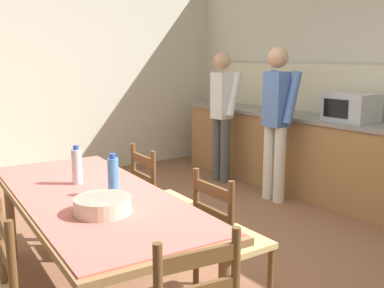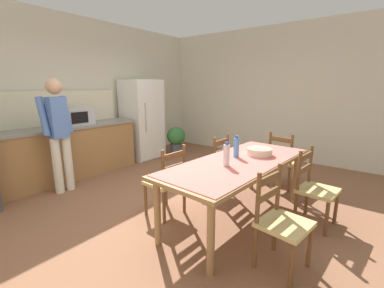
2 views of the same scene
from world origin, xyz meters
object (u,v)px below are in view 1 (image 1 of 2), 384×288
at_px(microwave, 351,108).
at_px(chair_side_far_right, 229,241).
at_px(person_at_counter, 276,116).
at_px(dining_table, 92,205).
at_px(bottle_near_centre, 77,166).
at_px(person_at_sink, 222,110).
at_px(chair_side_far_left, 158,201).
at_px(bottle_off_centre, 113,176).
at_px(serving_bowl, 103,204).

distance_m(microwave, chair_side_far_right, 2.61).
height_order(chair_side_far_right, person_at_counter, person_at_counter).
distance_m(microwave, dining_table, 3.13).
bearing_deg(bottle_near_centre, person_at_sink, 121.41).
bearing_deg(dining_table, person_at_sink, 125.45).
bearing_deg(chair_side_far_left, person_at_sink, -49.44).
xyz_separation_m(dining_table, chair_side_far_right, (0.54, 0.70, -0.24)).
bearing_deg(bottle_near_centre, person_at_counter, 103.07).
bearing_deg(microwave, person_at_sink, -162.28).
bearing_deg(bottle_off_centre, person_at_sink, 128.25).
height_order(bottle_near_centre, serving_bowl, bottle_near_centre).
relative_size(bottle_near_centre, serving_bowl, 0.84).
height_order(bottle_off_centre, person_at_counter, person_at_counter).
height_order(microwave, person_at_counter, person_at_counter).
bearing_deg(serving_bowl, dining_table, 166.48).
xyz_separation_m(microwave, serving_bowl, (0.66, -3.18, -0.28)).
height_order(microwave, person_at_sink, person_at_sink).
height_order(serving_bowl, chair_side_far_right, chair_side_far_right).
bearing_deg(person_at_sink, chair_side_far_right, -128.38).
distance_m(person_at_sink, person_at_counter, 0.98).
bearing_deg(bottle_off_centre, microwave, 97.61).
height_order(bottle_near_centre, chair_side_far_right, bottle_near_centre).
xyz_separation_m(chair_side_far_left, person_at_counter, (-0.42, 1.80, 0.53)).
bearing_deg(bottle_off_centre, chair_side_far_right, 54.58).
xyz_separation_m(dining_table, chair_side_far_left, (-0.44, 0.76, -0.24)).
bearing_deg(person_at_sink, bottle_near_centre, -148.59).
distance_m(bottle_near_centre, serving_bowl, 0.66).
height_order(dining_table, bottle_near_centre, bottle_near_centre).
distance_m(serving_bowl, chair_side_far_left, 1.24).
bearing_deg(serving_bowl, person_at_counter, 115.06).
height_order(bottle_off_centre, person_at_sink, person_at_sink).
bearing_deg(chair_side_far_right, serving_bowl, 79.85).
distance_m(microwave, bottle_off_centre, 3.02).
distance_m(chair_side_far_right, person_at_sink, 3.08).
relative_size(bottle_near_centre, person_at_sink, 0.16).
xyz_separation_m(bottle_near_centre, serving_bowl, (0.65, -0.11, -0.07)).
relative_size(bottle_off_centre, chair_side_far_right, 0.30).
bearing_deg(chair_side_far_right, person_at_counter, -51.56).
xyz_separation_m(person_at_sink, person_at_counter, (0.98, -0.02, 0.02)).
height_order(bottle_off_centre, serving_bowl, bottle_off_centre).
xyz_separation_m(dining_table, bottle_near_centre, (-0.27, 0.02, 0.20)).
bearing_deg(bottle_off_centre, chair_side_far_left, 130.28).
height_order(dining_table, person_at_sink, person_at_sink).
bearing_deg(chair_side_far_left, bottle_near_centre, 105.94).
bearing_deg(bottle_off_centre, serving_bowl, -36.54).
bearing_deg(person_at_sink, serving_bowl, -140.34).
xyz_separation_m(microwave, chair_side_far_left, (-0.16, -2.32, -0.64)).
xyz_separation_m(bottle_off_centre, chair_side_far_right, (0.42, 0.60, -0.44)).
xyz_separation_m(serving_bowl, chair_side_far_left, (-0.82, 0.85, -0.36)).
bearing_deg(dining_table, person_at_counter, 108.62).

